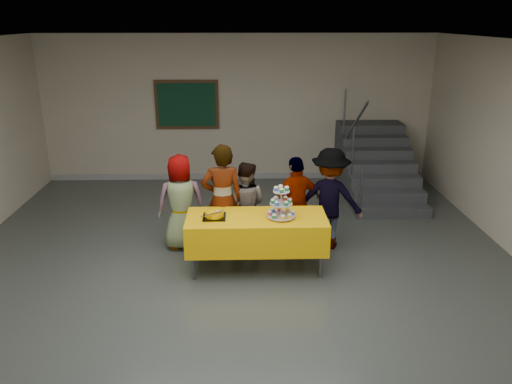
# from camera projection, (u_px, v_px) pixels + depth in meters

# --- Properties ---
(room_shell) EXTENTS (10.00, 10.04, 3.02)m
(room_shell) POSITION_uv_depth(u_px,v_px,m) (234.00, 131.00, 5.37)
(room_shell) COLOR #4C514C
(room_shell) RESTS_ON ground
(bake_table) EXTENTS (1.88, 0.78, 0.77)m
(bake_table) POSITION_uv_depth(u_px,v_px,m) (256.00, 231.00, 6.74)
(bake_table) COLOR #595960
(bake_table) RESTS_ON ground
(cupcake_stand) EXTENTS (0.38, 0.38, 0.44)m
(cupcake_stand) POSITION_uv_depth(u_px,v_px,m) (281.00, 206.00, 6.58)
(cupcake_stand) COLOR silver
(cupcake_stand) RESTS_ON bake_table
(bear_cake) EXTENTS (0.32, 0.36, 0.12)m
(bear_cake) POSITION_uv_depth(u_px,v_px,m) (214.00, 213.00, 6.62)
(bear_cake) COLOR black
(bear_cake) RESTS_ON bake_table
(schoolchild_a) EXTENTS (0.76, 0.55, 1.43)m
(schoolchild_a) POSITION_uv_depth(u_px,v_px,m) (181.00, 202.00, 7.34)
(schoolchild_a) COLOR slate
(schoolchild_a) RESTS_ON ground
(schoolchild_b) EXTENTS (0.64, 0.46, 1.65)m
(schoolchild_b) POSITION_uv_depth(u_px,v_px,m) (222.00, 200.00, 7.11)
(schoolchild_b) COLOR slate
(schoolchild_b) RESTS_ON ground
(schoolchild_c) EXTENTS (0.74, 0.63, 1.32)m
(schoolchild_c) POSITION_uv_depth(u_px,v_px,m) (245.00, 205.00, 7.39)
(schoolchild_c) COLOR slate
(schoolchild_c) RESTS_ON ground
(schoolchild_d) EXTENTS (0.90, 0.66, 1.43)m
(schoolchild_d) POSITION_uv_depth(u_px,v_px,m) (296.00, 204.00, 7.27)
(schoolchild_d) COLOR slate
(schoolchild_d) RESTS_ON ground
(schoolchild_e) EXTENTS (1.11, 0.82, 1.53)m
(schoolchild_e) POSITION_uv_depth(u_px,v_px,m) (330.00, 199.00, 7.35)
(schoolchild_e) COLOR slate
(schoolchild_e) RESTS_ON ground
(staircase) EXTENTS (1.30, 2.40, 2.04)m
(staircase) POSITION_uv_depth(u_px,v_px,m) (374.00, 167.00, 9.87)
(staircase) COLOR #424447
(staircase) RESTS_ON ground
(noticeboard) EXTENTS (1.30, 0.05, 1.00)m
(noticeboard) POSITION_uv_depth(u_px,v_px,m) (187.00, 105.00, 10.18)
(noticeboard) COLOR #472B16
(noticeboard) RESTS_ON ground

